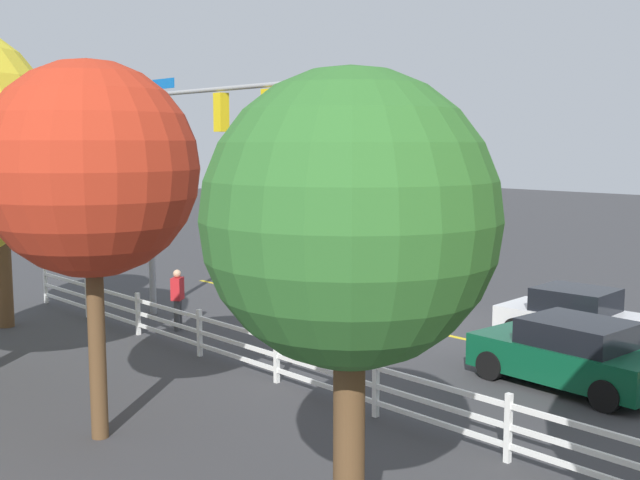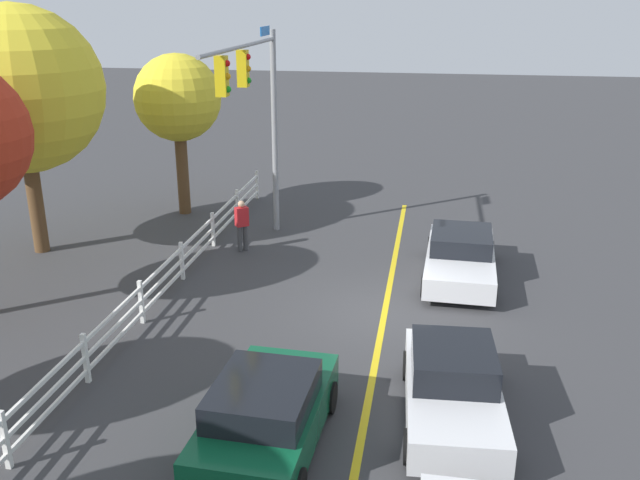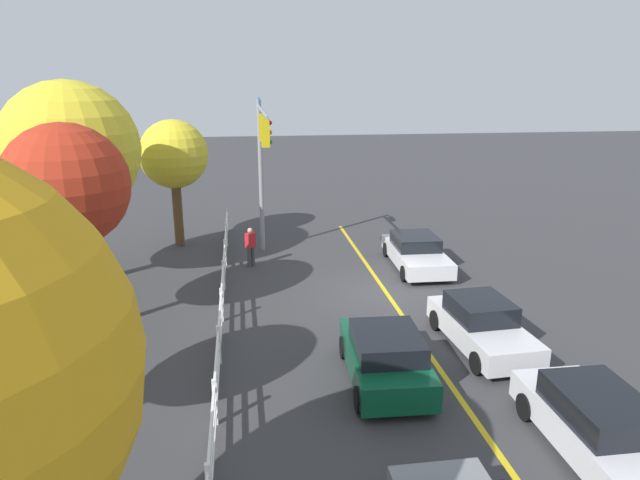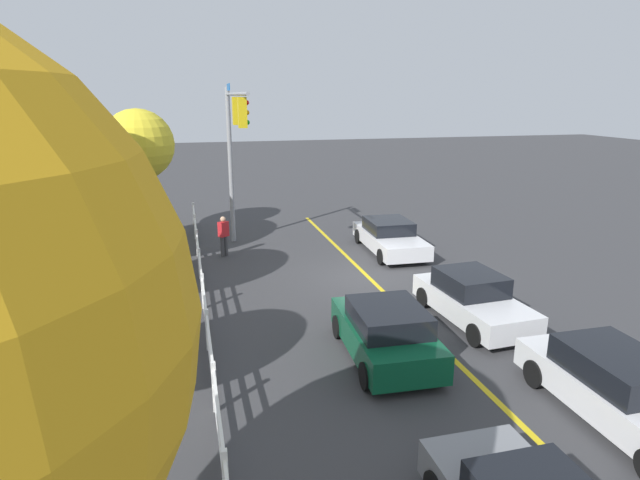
% 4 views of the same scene
% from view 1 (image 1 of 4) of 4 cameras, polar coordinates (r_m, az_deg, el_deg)
% --- Properties ---
extents(ground_plane, '(120.00, 120.00, 0.00)m').
position_cam_1_polar(ground_plane, '(22.17, 6.18, -6.29)').
color(ground_plane, '#38383A').
extents(lane_center_stripe, '(28.00, 0.16, 0.01)m').
position_cam_1_polar(lane_center_stripe, '(19.89, 15.06, -8.05)').
color(lane_center_stripe, gold).
rests_on(lane_center_stripe, ground_plane).
extents(signal_assembly, '(7.40, 0.38, 6.95)m').
position_cam_1_polar(signal_assembly, '(21.64, -9.35, 6.42)').
color(signal_assembly, gray).
rests_on(signal_assembly, ground_plane).
extents(car_0, '(4.05, 2.12, 1.47)m').
position_cam_1_polar(car_0, '(17.33, 17.97, -7.96)').
color(car_0, '#0C4C2D').
rests_on(car_0, ground_plane).
extents(car_3, '(4.28, 2.06, 1.46)m').
position_cam_1_polar(car_3, '(20.89, 18.66, -5.51)').
color(car_3, silver).
rests_on(car_3, ground_plane).
extents(car_4, '(4.79, 2.15, 1.36)m').
position_cam_1_polar(car_4, '(25.34, 4.17, -3.06)').
color(car_4, silver).
rests_on(car_4, ground_plane).
extents(pedestrian, '(0.45, 0.48, 1.69)m').
position_cam_1_polar(pedestrian, '(21.70, -10.44, -4.15)').
color(pedestrian, '#3F3F42').
rests_on(pedestrian, ground_plane).
extents(white_rail_fence, '(26.10, 0.10, 1.15)m').
position_cam_1_polar(white_rail_fence, '(15.79, 0.21, -9.52)').
color(white_rail_fence, white).
rests_on(white_rail_fence, ground_plane).
extents(tree_2, '(3.33, 3.33, 5.97)m').
position_cam_1_polar(tree_2, '(8.54, 2.22, 1.39)').
color(tree_2, brown).
rests_on(tree_2, ground_plane).
extents(tree_4, '(3.67, 3.67, 6.53)m').
position_cam_1_polar(tree_4, '(13.62, -16.53, 4.95)').
color(tree_4, brown).
rests_on(tree_4, ground_plane).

